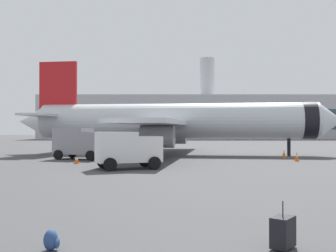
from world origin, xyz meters
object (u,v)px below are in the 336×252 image
at_px(safety_cone_far, 296,156).
at_px(rolling_suitcase, 282,232).
at_px(airplane_at_gate, 172,121).
at_px(safety_cone_near, 76,160).
at_px(service_truck, 79,142).
at_px(traveller_backpack, 51,240).
at_px(cargo_van, 127,148).
at_px(safety_cone_mid, 283,154).

relative_size(safety_cone_far, rolling_suitcase, 0.75).
relative_size(airplane_at_gate, safety_cone_far, 43.03).
relative_size(safety_cone_near, rolling_suitcase, 0.55).
relative_size(service_truck, safety_cone_near, 8.65).
xyz_separation_m(airplane_at_gate, traveller_backpack, (-3.22, -34.55, -3.42)).
bearing_deg(airplane_at_gate, cargo_van, -102.01).
bearing_deg(airplane_at_gate, traveller_backpack, -95.32).
xyz_separation_m(safety_cone_far, rolling_suitcase, (-8.56, -25.55, -0.02)).
bearing_deg(airplane_at_gate, safety_cone_near, -125.17).
bearing_deg(traveller_backpack, airplane_at_gate, 84.68).
bearing_deg(safety_cone_near, traveller_backpack, -78.46).
relative_size(airplane_at_gate, traveller_backpack, 74.44).
xyz_separation_m(airplane_at_gate, safety_cone_near, (-7.96, -11.30, -3.36)).
bearing_deg(cargo_van, service_truck, 120.11).
xyz_separation_m(service_truck, traveller_backpack, (5.45, -27.84, -1.37)).
xyz_separation_m(safety_cone_near, rolling_suitcase, (10.05, -23.13, 0.09)).
height_order(service_truck, traveller_backpack, service_truck).
relative_size(cargo_van, safety_cone_mid, 6.24).
height_order(cargo_van, rolling_suitcase, cargo_van).
height_order(airplane_at_gate, traveller_backpack, airplane_at_gate).
bearing_deg(service_truck, safety_cone_near, -81.29).
distance_m(safety_cone_near, traveller_backpack, 23.73).
xyz_separation_m(airplane_at_gate, service_truck, (-8.67, -6.71, -2.05)).
xyz_separation_m(safety_cone_near, traveller_backpack, (4.75, -23.25, -0.07)).
xyz_separation_m(airplane_at_gate, cargo_van, (-3.37, -15.85, -2.21)).
bearing_deg(safety_cone_near, safety_cone_far, 7.42).
bearing_deg(service_truck, safety_cone_far, -6.40).
height_order(safety_cone_near, safety_cone_far, safety_cone_far).
bearing_deg(safety_cone_far, airplane_at_gate, 140.17).
bearing_deg(airplane_at_gate, safety_cone_mid, -20.95).
height_order(safety_cone_far, traveller_backpack, safety_cone_far).
distance_m(service_truck, safety_cone_far, 19.48).
bearing_deg(airplane_at_gate, safety_cone_far, -39.83).
relative_size(cargo_van, safety_cone_near, 7.93).
bearing_deg(safety_cone_near, service_truck, 98.71).
relative_size(airplane_at_gate, cargo_van, 7.41).
relative_size(service_truck, cargo_van, 1.09).
bearing_deg(safety_cone_far, safety_cone_mid, 86.94).
height_order(cargo_van, safety_cone_mid, cargo_van).
xyz_separation_m(cargo_van, safety_cone_near, (-4.59, 4.54, -1.15)).
bearing_deg(cargo_van, rolling_suitcase, -73.63).
bearing_deg(airplane_at_gate, service_truck, -142.24).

